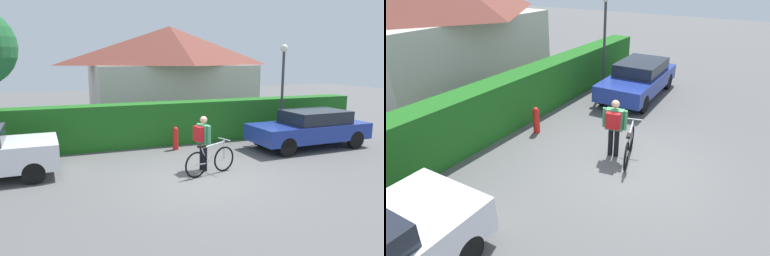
# 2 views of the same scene
# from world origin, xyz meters

# --- Properties ---
(ground_plane) EXTENTS (60.00, 60.00, 0.00)m
(ground_plane) POSITION_xyz_m (0.00, 0.00, 0.00)
(ground_plane) COLOR #555555
(hedge_row) EXTENTS (16.72, 0.90, 1.55)m
(hedge_row) POSITION_xyz_m (0.00, 4.34, 0.78)
(hedge_row) COLOR #1E601C
(hedge_row) RESTS_ON ground
(house_distant) EXTENTS (7.95, 5.07, 4.73)m
(house_distant) POSITION_xyz_m (1.94, 9.21, 2.42)
(house_distant) COLOR beige
(house_distant) RESTS_ON ground
(parked_car_far) EXTENTS (4.35, 1.87, 1.33)m
(parked_car_far) POSITION_xyz_m (4.89, 1.94, 0.71)
(parked_car_far) COLOR navy
(parked_car_far) RESTS_ON ground
(bicycle) EXTENTS (1.66, 0.64, 0.94)m
(bicycle) POSITION_xyz_m (0.30, 0.28, 0.39)
(bicycle) COLOR black
(bicycle) RESTS_ON ground
(person_rider) EXTENTS (0.41, 0.63, 1.56)m
(person_rider) POSITION_xyz_m (0.24, 0.71, 0.94)
(person_rider) COLOR black
(person_rider) RESTS_ON ground
(street_lamp) EXTENTS (0.28, 0.28, 3.67)m
(street_lamp) POSITION_xyz_m (4.63, 3.34, 2.42)
(street_lamp) COLOR #38383D
(street_lamp) RESTS_ON ground
(fire_hydrant) EXTENTS (0.20, 0.20, 0.81)m
(fire_hydrant) POSITION_xyz_m (0.28, 3.29, 0.41)
(fire_hydrant) COLOR red
(fire_hydrant) RESTS_ON ground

